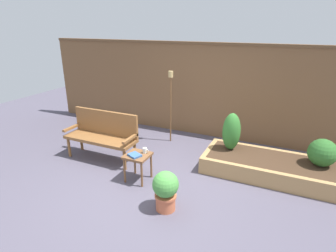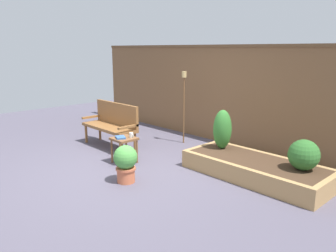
# 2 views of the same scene
# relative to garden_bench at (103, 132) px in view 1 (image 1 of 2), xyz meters

# --- Properties ---
(ground_plane) EXTENTS (14.00, 14.00, 0.00)m
(ground_plane) POSITION_rel_garden_bench_xyz_m (1.38, -0.59, -0.54)
(ground_plane) COLOR #514C5B
(fence_back) EXTENTS (8.40, 0.14, 2.16)m
(fence_back) POSITION_rel_garden_bench_xyz_m (1.38, 2.01, 0.55)
(fence_back) COLOR brown
(fence_back) RESTS_ON ground_plane
(garden_bench) EXTENTS (1.44, 0.48, 0.94)m
(garden_bench) POSITION_rel_garden_bench_xyz_m (0.00, 0.00, 0.00)
(garden_bench) COLOR brown
(garden_bench) RESTS_ON ground_plane
(side_table) EXTENTS (0.40, 0.40, 0.48)m
(side_table) POSITION_rel_garden_bench_xyz_m (1.06, -0.47, -0.15)
(side_table) COLOR brown
(side_table) RESTS_ON ground_plane
(cup_on_table) EXTENTS (0.11, 0.07, 0.09)m
(cup_on_table) POSITION_rel_garden_bench_xyz_m (1.15, -0.37, -0.02)
(cup_on_table) COLOR silver
(cup_on_table) RESTS_ON side_table
(book_on_table) EXTENTS (0.25, 0.23, 0.03)m
(book_on_table) POSITION_rel_garden_bench_xyz_m (1.05, -0.54, -0.05)
(book_on_table) COLOR #38609E
(book_on_table) RESTS_ON side_table
(potted_boxwood) EXTENTS (0.38, 0.38, 0.60)m
(potted_boxwood) POSITION_rel_garden_bench_xyz_m (1.83, -1.01, -0.21)
(potted_boxwood) COLOR #C66642
(potted_boxwood) RESTS_ON ground_plane
(raised_planter_bed) EXTENTS (2.40, 1.00, 0.30)m
(raised_planter_bed) POSITION_rel_garden_bench_xyz_m (3.13, 0.66, -0.39)
(raised_planter_bed) COLOR #AD8451
(raised_planter_bed) RESTS_ON ground_plane
(shrub_near_bench) EXTENTS (0.33, 0.33, 0.71)m
(shrub_near_bench) POSITION_rel_garden_bench_xyz_m (2.34, 0.77, 0.11)
(shrub_near_bench) COLOR brown
(shrub_near_bench) RESTS_ON raised_planter_bed
(shrub_far_corner) EXTENTS (0.46, 0.46, 0.46)m
(shrub_far_corner) POSITION_rel_garden_bench_xyz_m (3.86, 0.77, -0.01)
(shrub_far_corner) COLOR brown
(shrub_far_corner) RESTS_ON raised_planter_bed
(tiki_torch) EXTENTS (0.10, 0.10, 1.60)m
(tiki_torch) POSITION_rel_garden_bench_xyz_m (0.87, 1.30, 0.56)
(tiki_torch) COLOR brown
(tiki_torch) RESTS_ON ground_plane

